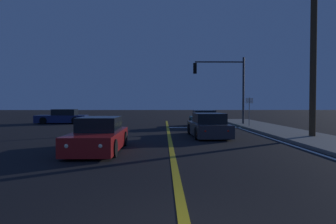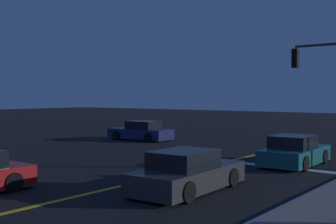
{
  "view_description": "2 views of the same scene",
  "coord_description": "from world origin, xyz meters",
  "px_view_note": "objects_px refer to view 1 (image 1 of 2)",
  "views": [
    {
      "loc": [
        -0.33,
        -4.06,
        1.9
      ],
      "look_at": [
        0.02,
        18.38,
        1.24
      ],
      "focal_mm": 31.85,
      "sensor_mm": 36.0,
      "label": 1
    },
    {
      "loc": [
        10.33,
        1.41,
        3.09
      ],
      "look_at": [
        -1.48,
        16.44,
        2.37
      ],
      "focal_mm": 46.26,
      "sensor_mm": 36.0,
      "label": 2
    }
  ],
  "objects_px": {
    "traffic_signal_near_right": "(225,80)",
    "utility_pole_right": "(314,33)",
    "car_parked_curb_charcoal": "(208,126)",
    "street_sign_corner": "(249,107)",
    "car_side_waiting_navy": "(63,117)",
    "car_distant_tail_red": "(99,136)",
    "car_following_oncoming_teal": "(204,119)"
  },
  "relations": [
    {
      "from": "traffic_signal_near_right",
      "to": "utility_pole_right",
      "type": "relative_size",
      "value": 0.53
    },
    {
      "from": "car_parked_curb_charcoal",
      "to": "street_sign_corner",
      "type": "xyz_separation_m",
      "value": [
        4.01,
        5.78,
        1.0
      ]
    },
    {
      "from": "street_sign_corner",
      "to": "car_side_waiting_navy",
      "type": "bearing_deg",
      "value": 161.35
    },
    {
      "from": "car_side_waiting_navy",
      "to": "street_sign_corner",
      "type": "distance_m",
      "value": 16.92
    },
    {
      "from": "car_distant_tail_red",
      "to": "utility_pole_right",
      "type": "bearing_deg",
      "value": -160.09
    },
    {
      "from": "car_following_oncoming_teal",
      "to": "car_side_waiting_navy",
      "type": "distance_m",
      "value": 13.32
    },
    {
      "from": "car_following_oncoming_teal",
      "to": "street_sign_corner",
      "type": "height_order",
      "value": "street_sign_corner"
    },
    {
      "from": "street_sign_corner",
      "to": "car_parked_curb_charcoal",
      "type": "bearing_deg",
      "value": -124.72
    },
    {
      "from": "car_parked_curb_charcoal",
      "to": "utility_pole_right",
      "type": "distance_m",
      "value": 7.45
    },
    {
      "from": "car_side_waiting_navy",
      "to": "street_sign_corner",
      "type": "height_order",
      "value": "street_sign_corner"
    },
    {
      "from": "car_side_waiting_navy",
      "to": "utility_pole_right",
      "type": "distance_m",
      "value": 21.87
    },
    {
      "from": "car_parked_curb_charcoal",
      "to": "traffic_signal_near_right",
      "type": "xyz_separation_m",
      "value": [
        2.74,
        8.58,
        3.33
      ]
    },
    {
      "from": "car_following_oncoming_teal",
      "to": "traffic_signal_near_right",
      "type": "relative_size",
      "value": 0.73
    },
    {
      "from": "car_following_oncoming_teal",
      "to": "car_side_waiting_navy",
      "type": "relative_size",
      "value": 0.91
    },
    {
      "from": "car_side_waiting_navy",
      "to": "traffic_signal_near_right",
      "type": "relative_size",
      "value": 0.8
    },
    {
      "from": "car_parked_curb_charcoal",
      "to": "traffic_signal_near_right",
      "type": "relative_size",
      "value": 0.79
    },
    {
      "from": "traffic_signal_near_right",
      "to": "street_sign_corner",
      "type": "distance_m",
      "value": 3.86
    },
    {
      "from": "car_following_oncoming_teal",
      "to": "utility_pole_right",
      "type": "distance_m",
      "value": 10.76
    },
    {
      "from": "car_parked_curb_charcoal",
      "to": "street_sign_corner",
      "type": "relative_size",
      "value": 1.96
    },
    {
      "from": "car_parked_curb_charcoal",
      "to": "utility_pole_right",
      "type": "relative_size",
      "value": 0.42
    },
    {
      "from": "traffic_signal_near_right",
      "to": "utility_pole_right",
      "type": "height_order",
      "value": "utility_pole_right"
    },
    {
      "from": "car_parked_curb_charcoal",
      "to": "car_distant_tail_red",
      "type": "bearing_deg",
      "value": -138.64
    },
    {
      "from": "car_following_oncoming_teal",
      "to": "street_sign_corner",
      "type": "xyz_separation_m",
      "value": [
        3.3,
        -1.41,
        1.0
      ]
    },
    {
      "from": "street_sign_corner",
      "to": "car_following_oncoming_teal",
      "type": "bearing_deg",
      "value": 156.88
    },
    {
      "from": "car_parked_curb_charcoal",
      "to": "street_sign_corner",
      "type": "distance_m",
      "value": 7.1
    },
    {
      "from": "car_parked_curb_charcoal",
      "to": "street_sign_corner",
      "type": "height_order",
      "value": "street_sign_corner"
    },
    {
      "from": "car_distant_tail_red",
      "to": "traffic_signal_near_right",
      "type": "bearing_deg",
      "value": -120.31
    },
    {
      "from": "car_parked_curb_charcoal",
      "to": "car_distant_tail_red",
      "type": "height_order",
      "value": "same"
    },
    {
      "from": "car_parked_curb_charcoal",
      "to": "traffic_signal_near_right",
      "type": "height_order",
      "value": "traffic_signal_near_right"
    },
    {
      "from": "car_distant_tail_red",
      "to": "traffic_signal_near_right",
      "type": "distance_m",
      "value": 15.98
    },
    {
      "from": "car_following_oncoming_teal",
      "to": "car_side_waiting_navy",
      "type": "xyz_separation_m",
      "value": [
        -12.7,
        3.99,
        0.0
      ]
    },
    {
      "from": "car_distant_tail_red",
      "to": "traffic_signal_near_right",
      "type": "relative_size",
      "value": 0.79
    }
  ]
}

